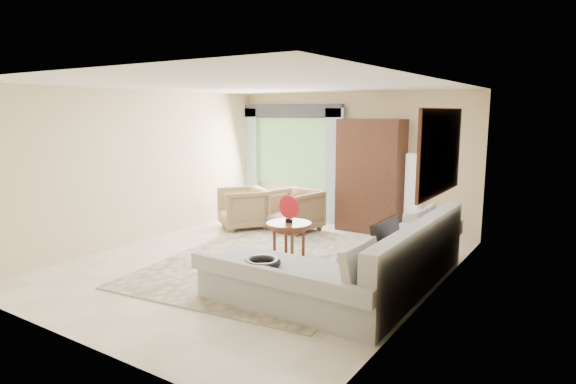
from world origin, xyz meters
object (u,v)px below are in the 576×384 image
Objects in this scene: sectional_sofa at (367,269)px; potted_plant at (245,203)px; floor_lamp at (413,195)px; armoire at (371,176)px; armchair_left at (243,208)px; tv_screen at (387,240)px; armchair_right at (294,211)px; coffee_table at (289,243)px.

potted_plant is (-4.12, 2.76, -0.02)m from sectional_sofa.
floor_lamp reaches higher than sectional_sofa.
armoire reaches higher than floor_lamp.
armchair_left is at bearing -53.29° from potted_plant.
armoire is (-1.50, 2.96, 0.33)m from tv_screen.
floor_lamp reaches higher than armchair_right.
armoire is (-1.23, 2.90, 0.77)m from sectional_sofa.
sectional_sofa is at bearing 166.28° from tv_screen.
floor_lamp is (-0.70, 3.02, 0.03)m from tv_screen.
armoire reaches higher than sectional_sofa.
armchair_left is (-3.63, 1.81, -0.33)m from tv_screen.
floor_lamp is (-0.43, 2.96, 0.47)m from sectional_sofa.
potted_plant is (-0.76, 1.02, -0.13)m from armchair_left.
armoire is at bearing 116.85° from tv_screen.
tv_screen is 0.86× the size of armchair_left.
armchair_left is 1.28m from potted_plant.
coffee_table is (-1.63, 0.35, -0.38)m from tv_screen.
potted_plant is at bearing 169.32° from armchair_right.
sectional_sofa is 3.98× the size of armchair_right.
floor_lamp is at bearing 59.02° from armchair_left.
armoire is (2.89, 0.13, 0.79)m from potted_plant.
armchair_left is at bearing 143.94° from coffee_table.
tv_screen is at bearing -76.96° from floor_lamp.
tv_screen is at bearing 10.08° from armchair_left.
sectional_sofa is 5.31× the size of coffee_table.
potted_plant is 3.00m from armoire.
tv_screen reaches higher than sectional_sofa.
armoire is (0.13, 2.61, 0.71)m from coffee_table.
sectional_sofa reaches higher than armchair_right.
potted_plant is at bearing 146.17° from sectional_sofa.
armchair_right is 1.57m from armoire.
coffee_table is 0.75× the size of armchair_right.
coffee_table is 2.71m from armoire.
potted_plant is at bearing 138.13° from coffee_table.
armchair_left reaches higher than potted_plant.
sectional_sofa is at bearing -81.67° from floor_lamp.
coffee_table is at bearing -49.07° from armchair_right.
coffee_table is 2.09m from armchair_right.
armchair_left is at bearing -149.49° from armchair_right.
floor_lamp is (0.93, 2.67, 0.41)m from coffee_table.
floor_lamp is (0.80, 0.06, -0.30)m from armoire.
sectional_sofa reaches higher than potted_plant.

